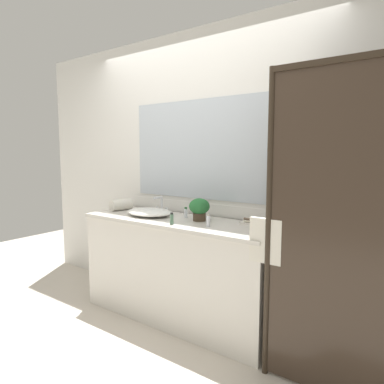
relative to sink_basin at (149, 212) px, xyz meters
The scene contains 12 objects.
ground_plane 0.99m from the sink_basin, ahead, with size 8.00×8.00×0.00m, color beige.
wall_back_with_mirror 0.61m from the sink_basin, 48.00° to the left, with size 4.40×0.06×2.60m.
vanity_cabinet 0.58m from the sink_basin, ahead, with size 1.80×0.58×0.90m.
shower_enclosure 1.61m from the sink_basin, ahead, with size 1.20×0.59×2.00m.
sink_basin is the anchor object (origin of this frame).
faucet 0.17m from the sink_basin, 90.00° to the left, with size 0.17×0.13×0.16m.
potted_plant 0.52m from the sink_basin, ahead, with size 0.18×0.18×0.19m.
soap_dish 0.92m from the sink_basin, 12.51° to the left, with size 0.10×0.07×0.04m.
amenity_bottle_body_wash 0.45m from the sink_basin, 23.27° to the right, with size 0.03×0.03×0.10m.
amenity_bottle_shampoo 0.71m from the sink_basin, ahead, with size 0.03×0.03×0.10m.
amenity_bottle_lotion 0.35m from the sink_basin, 20.14° to the left, with size 0.03×0.03×0.09m.
rolled_towel_near_edge 0.44m from the sink_basin, behind, with size 0.11×0.11×0.22m, color silver.
Camera 1 is at (1.80, -2.30, 1.48)m, focal length 31.85 mm.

